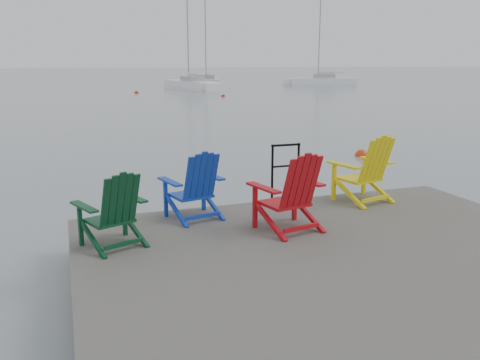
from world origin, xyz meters
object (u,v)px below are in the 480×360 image
object	(u,v)px
buoy_c	(223,96)
buoy_d	(137,93)
handrail	(285,167)
chair_green	(114,209)
chair_red	(291,192)
sailboat_near	(191,86)
sailboat_far	(321,82)
sailboat_mid	(206,83)
buoy_a	(361,156)
chair_blue	(195,185)
chair_yellow	(366,169)

from	to	relation	value
buoy_c	buoy_d	distance (m)	8.35
handrail	chair_green	size ratio (longest dim) A/B	0.98
chair_red	buoy_d	bearing A→B (deg)	72.68
sailboat_near	chair_green	bearing A→B (deg)	-117.46
buoy_d	sailboat_far	bearing A→B (deg)	18.81
sailboat_mid	buoy_a	distance (m)	41.66
chair_green	sailboat_far	world-z (taller)	sailboat_far
sailboat_near	buoy_a	world-z (taller)	sailboat_near
sailboat_far	buoy_c	xyz separation A→B (m)	(-15.42, -13.31, -0.36)
chair_blue	chair_red	world-z (taller)	chair_red
handrail	sailboat_mid	distance (m)	47.78
chair_green	buoy_a	bearing A→B (deg)	19.60
handrail	sailboat_mid	world-z (taller)	sailboat_mid
chair_green	buoy_c	bearing A→B (deg)	49.20
chair_yellow	sailboat_mid	world-z (taller)	sailboat_mid
chair_green	sailboat_mid	size ratio (longest dim) A/B	0.07
sailboat_mid	buoy_c	world-z (taller)	sailboat_mid
sailboat_mid	buoy_d	size ratio (longest dim) A/B	33.36
chair_yellow	buoy_a	world-z (taller)	chair_yellow
handrail	chair_red	world-z (taller)	chair_red
chair_green	chair_yellow	xyz separation A→B (m)	(3.86, 0.74, 0.07)
sailboat_mid	buoy_d	bearing A→B (deg)	-116.69
chair_yellow	chair_red	bearing A→B (deg)	-165.43
chair_blue	buoy_d	world-z (taller)	chair_blue
buoy_c	sailboat_near	bearing A→B (deg)	89.78
buoy_a	buoy_d	world-z (taller)	buoy_d
chair_green	buoy_d	xyz separation A→B (m)	(5.43, 37.57, -0.96)
sailboat_mid	buoy_d	xyz separation A→B (m)	(-8.81, -10.02, -0.35)
chair_yellow	buoy_c	size ratio (longest dim) A/B	3.27
handrail	buoy_d	distance (m)	36.46
sailboat_far	sailboat_near	bearing A→B (deg)	111.07
buoy_d	chair_green	bearing A→B (deg)	-98.22
sailboat_near	buoy_c	distance (m)	10.39
sailboat_near	handrail	bearing A→B (deg)	-114.25
handrail	chair_blue	distance (m)	1.64
handrail	sailboat_far	world-z (taller)	sailboat_far
chair_red	buoy_c	size ratio (longest dim) A/B	3.21
sailboat_far	buoy_c	size ratio (longest dim) A/B	30.68
chair_blue	sailboat_near	xyz separation A→B (m)	(9.99, 41.08, -0.63)
buoy_c	sailboat_mid	bearing A→B (deg)	79.03
chair_green	sailboat_near	xyz separation A→B (m)	(11.15, 41.83, -0.61)
sailboat_near	chair_red	bearing A→B (deg)	-114.58
chair_yellow	buoy_c	world-z (taller)	chair_yellow
handrail	sailboat_near	size ratio (longest dim) A/B	0.08
handrail	chair_green	distance (m)	2.99
chair_yellow	sailboat_far	world-z (taller)	sailboat_far
sailboat_mid	chair_green	bearing A→B (deg)	-92.02
handrail	chair_red	xyz separation A→B (m)	(-0.53, -1.36, -0.02)
chair_red	sailboat_far	size ratio (longest dim) A/B	0.10
chair_red	buoy_d	xyz separation A→B (m)	(3.23, 37.71, -1.02)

